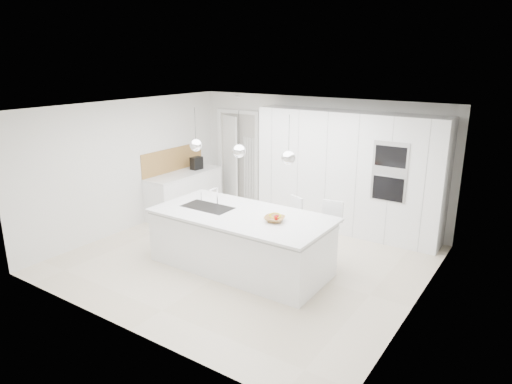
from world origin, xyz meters
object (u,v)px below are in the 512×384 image
Objects in this scene: island_base at (240,242)px; fruit_bowl at (274,219)px; bar_stool_left at (292,226)px; bar_stool_right at (328,235)px; espresso_machine at (197,163)px.

island_base is 0.79m from fruit_bowl.
bar_stool_left is (0.41, 0.95, 0.06)m from island_base.
bar_stool_left is (-0.20, 0.92, -0.45)m from fruit_bowl.
bar_stool_right is (0.72, -0.14, 0.04)m from bar_stool_left.
island_base is 1.40m from bar_stool_right.
bar_stool_right reaches higher than bar_stool_left.
bar_stool_right reaches higher than fruit_bowl.
espresso_machine reaches higher than island_base.
fruit_bowl is 1.12× the size of espresso_machine.
island_base is at bearing -30.87° from espresso_machine.
espresso_machine is (-3.14, 1.86, 0.10)m from fruit_bowl.
bar_stool_left is (2.94, -0.94, -0.55)m from espresso_machine.
bar_stool_right is at bearing 11.48° from bar_stool_left.
bar_stool_right is (3.66, -1.08, -0.50)m from espresso_machine.
fruit_bowl is 1.04m from bar_stool_left.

